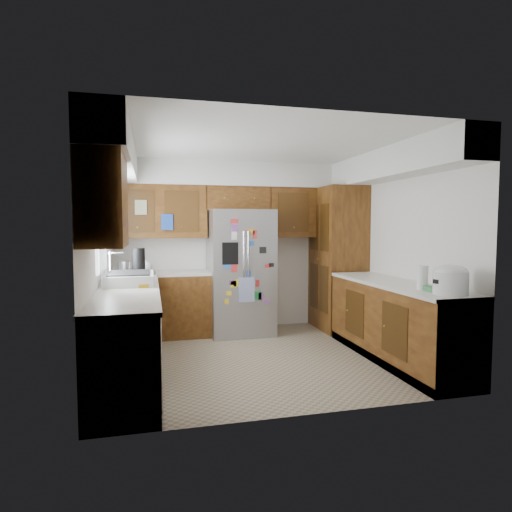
{
  "coord_description": "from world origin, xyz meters",
  "views": [
    {
      "loc": [
        -1.26,
        -4.85,
        1.57
      ],
      "look_at": [
        0.02,
        0.35,
        1.19
      ],
      "focal_mm": 30.0,
      "sensor_mm": 36.0,
      "label": 1
    }
  ],
  "objects_px": {
    "rice_cooker": "(451,279)",
    "pantry": "(338,259)",
    "paper_towel": "(422,277)",
    "fridge": "(240,272)"
  },
  "relations": [
    {
      "from": "rice_cooker",
      "to": "pantry",
      "type": "bearing_deg",
      "value": 89.99
    },
    {
      "from": "rice_cooker",
      "to": "paper_towel",
      "type": "distance_m",
      "value": 0.34
    },
    {
      "from": "fridge",
      "to": "paper_towel",
      "type": "relative_size",
      "value": 7.23
    },
    {
      "from": "pantry",
      "to": "rice_cooker",
      "type": "bearing_deg",
      "value": -90.01
    },
    {
      "from": "pantry",
      "to": "paper_towel",
      "type": "distance_m",
      "value": 2.2
    },
    {
      "from": "pantry",
      "to": "paper_towel",
      "type": "height_order",
      "value": "pantry"
    },
    {
      "from": "pantry",
      "to": "rice_cooker",
      "type": "relative_size",
      "value": 6.53
    },
    {
      "from": "fridge",
      "to": "paper_towel",
      "type": "xyz_separation_m",
      "value": [
        1.43,
        -2.25,
        0.14
      ]
    },
    {
      "from": "fridge",
      "to": "paper_towel",
      "type": "height_order",
      "value": "fridge"
    },
    {
      "from": "rice_cooker",
      "to": "paper_towel",
      "type": "relative_size",
      "value": 1.32
    }
  ]
}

